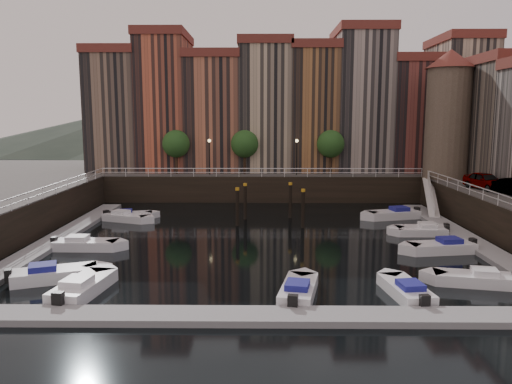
{
  "coord_description": "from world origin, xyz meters",
  "views": [
    {
      "loc": [
        -0.05,
        -39.93,
        9.75
      ],
      "look_at": [
        -0.52,
        4.0,
        3.08
      ],
      "focal_mm": 35.0,
      "sensor_mm": 36.0,
      "label": 1
    }
  ],
  "objects_px": {
    "mooring_pilings": "(269,205)",
    "boat_left_1": "(85,244)",
    "boat_left_0": "(53,274)",
    "car_a": "(485,182)",
    "boat_left_3": "(125,217)",
    "gangway": "(431,195)",
    "corner_tower": "(448,112)"
  },
  "relations": [
    {
      "from": "gangway",
      "to": "boat_left_1",
      "type": "distance_m",
      "value": 33.43
    },
    {
      "from": "car_a",
      "to": "gangway",
      "type": "bearing_deg",
      "value": 115.01
    },
    {
      "from": "mooring_pilings",
      "to": "boat_left_1",
      "type": "distance_m",
      "value": 16.86
    },
    {
      "from": "gangway",
      "to": "boat_left_1",
      "type": "xyz_separation_m",
      "value": [
        -30.23,
        -14.19,
        -1.54
      ]
    },
    {
      "from": "corner_tower",
      "to": "boat_left_0",
      "type": "bearing_deg",
      "value": -141.54
    },
    {
      "from": "corner_tower",
      "to": "gangway",
      "type": "bearing_deg",
      "value": -122.8
    },
    {
      "from": "corner_tower",
      "to": "gangway",
      "type": "height_order",
      "value": "corner_tower"
    },
    {
      "from": "mooring_pilings",
      "to": "boat_left_3",
      "type": "bearing_deg",
      "value": 177.94
    },
    {
      "from": "corner_tower",
      "to": "boat_left_1",
      "type": "distance_m",
      "value": 39.29
    },
    {
      "from": "boat_left_1",
      "to": "boat_left_3",
      "type": "relative_size",
      "value": 1.02
    },
    {
      "from": "boat_left_1",
      "to": "boat_left_3",
      "type": "xyz_separation_m",
      "value": [
        0.3,
        10.11,
        -0.01
      ]
    },
    {
      "from": "corner_tower",
      "to": "mooring_pilings",
      "type": "relative_size",
      "value": 2.24
    },
    {
      "from": "boat_left_1",
      "to": "car_a",
      "type": "xyz_separation_m",
      "value": [
        33.69,
        9.96,
        3.41
      ]
    },
    {
      "from": "corner_tower",
      "to": "mooring_pilings",
      "type": "distance_m",
      "value": 23.01
    },
    {
      "from": "boat_left_0",
      "to": "car_a",
      "type": "distance_m",
      "value": 37.4
    },
    {
      "from": "mooring_pilings",
      "to": "car_a",
      "type": "distance_m",
      "value": 20.02
    },
    {
      "from": "corner_tower",
      "to": "car_a",
      "type": "height_order",
      "value": "corner_tower"
    },
    {
      "from": "car_a",
      "to": "mooring_pilings",
      "type": "bearing_deg",
      "value": 166.72
    },
    {
      "from": "mooring_pilings",
      "to": "boat_left_1",
      "type": "bearing_deg",
      "value": -145.07
    },
    {
      "from": "boat_left_0",
      "to": "car_a",
      "type": "height_order",
      "value": "car_a"
    },
    {
      "from": "gangway",
      "to": "car_a",
      "type": "xyz_separation_m",
      "value": [
        3.46,
        -4.23,
        1.87
      ]
    },
    {
      "from": "corner_tower",
      "to": "boat_left_3",
      "type": "distance_m",
      "value": 35.34
    },
    {
      "from": "gangway",
      "to": "boat_left_3",
      "type": "distance_m",
      "value": 30.25
    },
    {
      "from": "corner_tower",
      "to": "boat_left_3",
      "type": "xyz_separation_m",
      "value": [
        -32.84,
        -8.58,
        -9.83
      ]
    },
    {
      "from": "gangway",
      "to": "car_a",
      "type": "relative_size",
      "value": 1.79
    },
    {
      "from": "boat_left_3",
      "to": "car_a",
      "type": "height_order",
      "value": "car_a"
    },
    {
      "from": "boat_left_0",
      "to": "gangway",
      "type": "bearing_deg",
      "value": 14.58
    },
    {
      "from": "mooring_pilings",
      "to": "corner_tower",
      "type": "bearing_deg",
      "value": 25.1
    },
    {
      "from": "corner_tower",
      "to": "boat_left_1",
      "type": "height_order",
      "value": "corner_tower"
    },
    {
      "from": "gangway",
      "to": "mooring_pilings",
      "type": "distance_m",
      "value": 17.08
    },
    {
      "from": "boat_left_0",
      "to": "boat_left_1",
      "type": "height_order",
      "value": "boat_left_0"
    },
    {
      "from": "mooring_pilings",
      "to": "boat_left_0",
      "type": "xyz_separation_m",
      "value": [
        -13.18,
        -16.78,
        -1.25
      ]
    }
  ]
}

